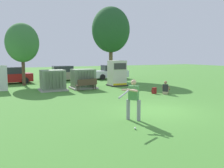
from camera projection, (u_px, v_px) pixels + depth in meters
ground_plane at (157, 110)px, 11.67m from camera, size 96.00×96.00×0.00m
transformer_west at (53, 81)px, 18.29m from camera, size 2.10×1.70×1.62m
transformer_mid_west at (83, 79)px, 19.42m from camera, size 2.10×1.70×1.62m
generator_enclosure at (117, 73)px, 21.15m from camera, size 1.60×1.40×2.30m
park_bench at (87, 84)px, 18.30m from camera, size 1.84×0.80×0.92m
batter at (133, 98)px, 9.77m from camera, size 1.42×1.19×1.74m
sports_ball at (135, 128)px, 8.66m from camera, size 0.09×0.09×0.09m
seated_spectator at (166, 89)px, 16.62m from camera, size 0.76×0.72×0.96m
backpack at (154, 91)px, 16.86m from camera, size 0.36×0.33×0.44m
tree_left at (22, 43)px, 21.01m from camera, size 2.96×2.96×5.66m
tree_center_left at (111, 30)px, 26.28m from camera, size 4.29×4.29×8.19m
parked_car_leftmost at (10, 76)px, 22.79m from camera, size 4.37×2.28×1.62m
parked_car_left_of_center at (62, 74)px, 25.65m from camera, size 4.28×2.08×1.62m
parked_car_right_of_center at (110, 72)px, 27.70m from camera, size 4.27×2.06×1.62m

